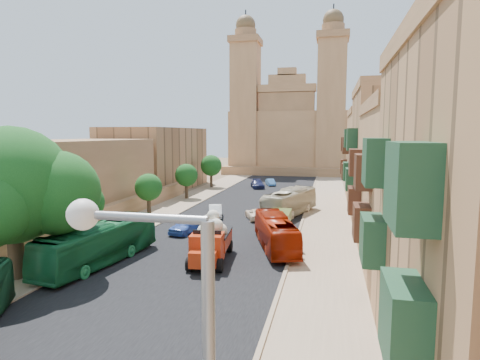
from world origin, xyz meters
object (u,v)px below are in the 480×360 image
at_px(pedestrian_c, 299,242).
at_px(car_white_b, 293,194).
at_px(car_white_a, 215,211).
at_px(olive_pickup, 280,222).
at_px(ficus_tree, 13,189).
at_px(bus_red_east, 276,232).
at_px(red_truck, 211,240).
at_px(street_tree_d, 211,166).
at_px(street_tree_b, 149,187).
at_px(car_cream, 256,214).
at_px(car_blue_a, 186,225).
at_px(church, 289,132).
at_px(street_tree_c, 186,175).
at_px(pedestrian_a, 298,246).
at_px(bus_cream_east, 290,202).
at_px(street_tree_a, 84,203).
at_px(car_blue_b, 271,182).
at_px(car_dkblue, 257,184).
at_px(bus_green_north, 99,243).

bearing_deg(pedestrian_c, car_white_b, -170.97).
bearing_deg(car_white_a, pedestrian_c, -65.06).
bearing_deg(olive_pickup, pedestrian_c, -70.21).
relative_size(ficus_tree, bus_red_east, 1.03).
bearing_deg(red_truck, ficus_tree, -151.45).
xyz_separation_m(street_tree_d, olive_pickup, (15.19, -28.00, -2.82)).
bearing_deg(street_tree_b, car_cream, 2.43).
distance_m(car_blue_a, car_cream, 8.90).
height_order(church, street_tree_c, church).
bearing_deg(car_white_a, red_truck, -91.84).
bearing_deg(pedestrian_a, bus_cream_east, -66.10).
relative_size(red_truck, bus_cream_east, 0.60).
bearing_deg(street_tree_a, bus_red_east, 7.97).
xyz_separation_m(street_tree_b, olive_pickup, (15.19, -4.00, -2.26)).
relative_size(olive_pickup, car_blue_a, 1.03).
xyz_separation_m(ficus_tree, car_blue_a, (6.27, 13.32, -4.96)).
bearing_deg(ficus_tree, car_blue_b, 79.58).
distance_m(car_white_b, car_blue_b, 14.65).
relative_size(street_tree_a, car_cream, 1.25).
bearing_deg(car_blue_a, car_blue_b, 94.97).
xyz_separation_m(car_blue_b, pedestrian_c, (8.00, -38.93, 0.21)).
height_order(car_dkblue, car_white_b, car_dkblue).
distance_m(bus_cream_east, car_blue_b, 25.59).
height_order(car_dkblue, pedestrian_a, pedestrian_a).
distance_m(ficus_tree, car_dkblue, 45.67).
xyz_separation_m(street_tree_c, bus_green_north, (4.07, -28.39, -1.79)).
relative_size(red_truck, car_blue_b, 1.79).
xyz_separation_m(car_white_a, car_white_b, (7.16, 14.11, -0.01)).
xyz_separation_m(street_tree_b, bus_green_north, (4.07, -16.39, -1.66)).
bearing_deg(street_tree_d, car_blue_b, 25.37).
bearing_deg(bus_red_east, church, -102.67).
height_order(bus_cream_east, car_cream, bus_cream_east).
distance_m(ficus_tree, pedestrian_c, 20.04).
height_order(street_tree_c, street_tree_d, street_tree_d).
xyz_separation_m(bus_cream_east, car_dkblue, (-7.56, 21.20, -0.77)).
xyz_separation_m(bus_red_east, car_cream, (-3.48, 10.33, -0.73)).
bearing_deg(car_dkblue, ficus_tree, -117.17).
bearing_deg(red_truck, car_white_a, 105.12).
bearing_deg(red_truck, car_blue_a, 122.18).
distance_m(ficus_tree, car_white_a, 22.39).
bearing_deg(car_white_b, street_tree_b, 28.64).
height_order(street_tree_a, pedestrian_a, street_tree_a).
height_order(car_cream, pedestrian_a, pedestrian_a).
distance_m(red_truck, car_cream, 14.61).
distance_m(street_tree_a, red_truck, 11.83).
bearing_deg(bus_green_north, ficus_tree, -126.40).
height_order(bus_red_east, car_dkblue, bus_red_east).
bearing_deg(pedestrian_c, olive_pickup, -157.57).
relative_size(car_cream, car_white_b, 1.09).
xyz_separation_m(street_tree_a, street_tree_c, (0.00, 24.00, -0.16)).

